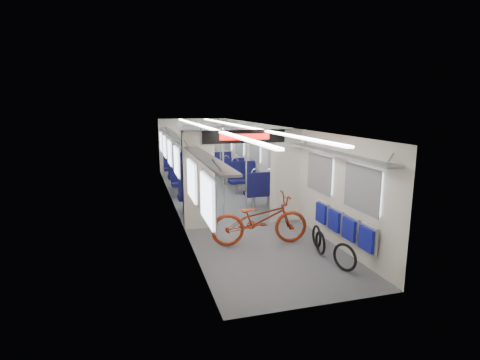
{
  "coord_description": "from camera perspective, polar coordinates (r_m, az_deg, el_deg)",
  "views": [
    {
      "loc": [
        -2.49,
        -10.49,
        2.87
      ],
      "look_at": [
        -0.03,
        -1.82,
        1.07
      ],
      "focal_mm": 28.0,
      "sensor_mm": 36.0,
      "label": 1
    }
  ],
  "objects": [
    {
      "name": "carriage",
      "position": [
        10.61,
        -2.16,
        3.9
      ],
      "size": [
        12.0,
        12.02,
        2.31
      ],
      "color": "#515456",
      "rests_on": "ground"
    },
    {
      "name": "bicycle",
      "position": [
        7.84,
        3.0,
        -6.02
      ],
      "size": [
        2.1,
        0.92,
        1.07
      ],
      "primitive_type": "imported",
      "rotation": [
        0.0,
        0.0,
        1.47
      ],
      "color": "#9D3216",
      "rests_on": "ground"
    },
    {
      "name": "flip_bench",
      "position": [
        7.62,
        15.4,
        -6.58
      ],
      "size": [
        0.12,
        2.08,
        0.48
      ],
      "color": "gray",
      "rests_on": "carriage"
    },
    {
      "name": "bike_hoop_a",
      "position": [
        6.95,
        15.66,
        -11.46
      ],
      "size": [
        0.22,
        0.5,
        0.51
      ],
      "primitive_type": "torus",
      "rotation": [
        1.57,
        0.0,
        1.92
      ],
      "color": "black",
      "rests_on": "ground"
    },
    {
      "name": "bike_hoop_b",
      "position": [
        7.57,
        12.12,
        -9.52
      ],
      "size": [
        0.11,
        0.47,
        0.47
      ],
      "primitive_type": "torus",
      "rotation": [
        1.57,
        0.0,
        1.45
      ],
      "color": "black",
      "rests_on": "ground"
    },
    {
      "name": "bike_hoop_c",
      "position": [
        7.92,
        11.6,
        -8.57
      ],
      "size": [
        0.11,
        0.47,
        0.47
      ],
      "primitive_type": "torus",
      "rotation": [
        1.57,
        0.0,
        1.43
      ],
      "color": "black",
      "rests_on": "ground"
    },
    {
      "name": "seat_bay_near_left",
      "position": [
        11.19,
        -7.54,
        -0.63
      ],
      "size": [
        0.96,
        2.29,
        1.16
      ],
      "color": "#0E0E3D",
      "rests_on": "ground"
    },
    {
      "name": "seat_bay_near_right",
      "position": [
        11.52,
        1.77,
        -0.21
      ],
      "size": [
        0.95,
        2.27,
        1.16
      ],
      "color": "#0E0E3D",
      "rests_on": "ground"
    },
    {
      "name": "seat_bay_far_left",
      "position": [
        14.14,
        -9.34,
        1.78
      ],
      "size": [
        0.94,
        2.2,
        1.14
      ],
      "color": "#0E0E3D",
      "rests_on": "ground"
    },
    {
      "name": "seat_bay_far_right",
      "position": [
        14.64,
        -2.13,
        2.15
      ],
      "size": [
        0.9,
        2.02,
        1.08
      ],
      "color": "#0E0E3D",
      "rests_on": "ground"
    },
    {
      "name": "stanchion_near_left",
      "position": [
        9.69,
        -2.55,
        1.09
      ],
      "size": [
        0.04,
        0.04,
        2.3
      ],
      "primitive_type": "cylinder",
      "color": "silver",
      "rests_on": "ground"
    },
    {
      "name": "stanchion_near_right",
      "position": [
        9.89,
        0.94,
        1.3
      ],
      "size": [
        0.04,
        0.04,
        2.3
      ],
      "primitive_type": "cylinder",
      "color": "silver",
      "rests_on": "ground"
    },
    {
      "name": "stanchion_far_left",
      "position": [
        12.68,
        -6.14,
        3.47
      ],
      "size": [
        0.04,
        0.04,
        2.3
      ],
      "primitive_type": "cylinder",
      "color": "silver",
      "rests_on": "ground"
    },
    {
      "name": "stanchion_far_right",
      "position": [
        12.73,
        -3.0,
        3.54
      ],
      "size": [
        0.04,
        0.04,
        2.3
      ],
      "primitive_type": "cylinder",
      "color": "silver",
      "rests_on": "ground"
    }
  ]
}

